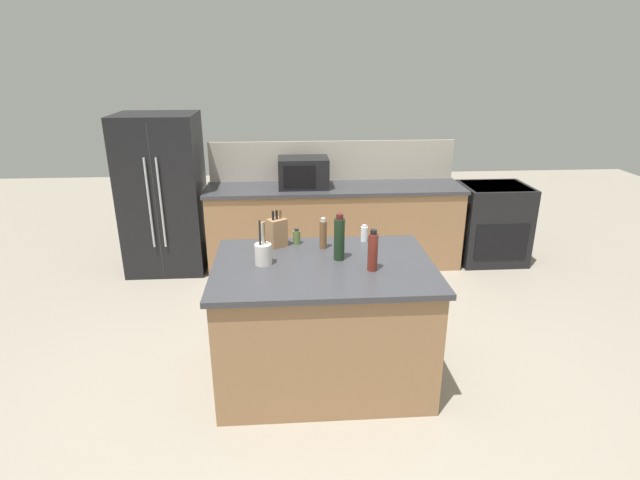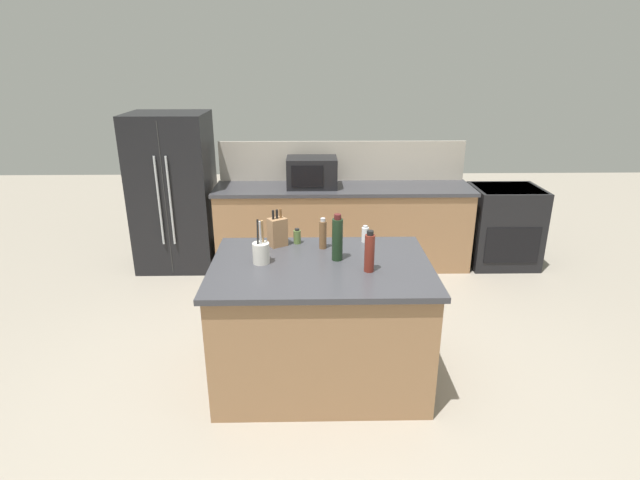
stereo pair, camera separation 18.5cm
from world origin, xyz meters
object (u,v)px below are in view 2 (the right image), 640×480
utensil_crock (261,252)px  pepper_grinder (323,234)px  spice_jar_oregano (297,236)px  microwave (312,172)px  refrigerator (174,192)px  range_oven (503,226)px  vinegar_bottle (369,252)px  wine_bottle (337,239)px  knife_block (277,232)px  salt_shaker (365,234)px

utensil_crock → pepper_grinder: bearing=32.3°
spice_jar_oregano → microwave: bearing=86.1°
refrigerator → range_oven: (3.79, -0.05, -0.41)m
vinegar_bottle → spice_jar_oregano: 0.75m
microwave → wine_bottle: bearing=-85.3°
knife_block → utensil_crock: bearing=-138.0°
spice_jar_oregano → salt_shaker: size_ratio=0.91×
spice_jar_oregano → salt_shaker: (0.54, 0.02, 0.01)m
refrigerator → vinegar_bottle: 3.08m
pepper_grinder → vinegar_bottle: (0.30, -0.44, 0.02)m
knife_block → vinegar_bottle: bearing=-70.1°
pepper_grinder → utensil_crock: bearing=-147.7°
spice_jar_oregano → refrigerator: bearing=128.2°
range_oven → microwave: size_ratio=1.67×
range_oven → knife_block: bearing=-143.8°
knife_block → salt_shaker: (0.69, 0.07, -0.05)m
refrigerator → pepper_grinder: (1.64, -1.94, 0.18)m
knife_block → vinegar_bottle: vinegar_bottle is taller
refrigerator → salt_shaker: (1.98, -1.81, 0.13)m
microwave → range_oven: bearing=-0.0°
microwave → pepper_grinder: (0.08, -1.89, -0.05)m
knife_block → vinegar_bottle: 0.82m
wine_bottle → vinegar_bottle: bearing=-45.2°
pepper_grinder → wine_bottle: size_ratio=0.70×
spice_jar_oregano → pepper_grinder: bearing=-29.3°
salt_shaker → microwave: bearing=103.2°
range_oven → microwave: bearing=180.0°
knife_block → spice_jar_oregano: 0.17m
knife_block → utensil_crock: 0.36m
refrigerator → microwave: (1.56, -0.05, 0.23)m
refrigerator → spice_jar_oregano: bearing=-51.8°
range_oven → spice_jar_oregano: spice_jar_oregano is taller
spice_jar_oregano → wine_bottle: size_ratio=0.35×
salt_shaker → range_oven: bearing=44.1°
microwave → wine_bottle: (0.17, -2.12, -0.01)m
utensil_crock → wine_bottle: bearing=5.3°
microwave → knife_block: bearing=-98.5°
knife_block → wine_bottle: wine_bottle is taller
microwave → salt_shaker: (0.41, -1.76, -0.10)m
refrigerator → wine_bottle: size_ratio=5.11×
range_oven → vinegar_bottle: 3.03m
pepper_grinder → microwave: bearing=92.3°
vinegar_bottle → wine_bottle: 0.29m
microwave → spice_jar_oregano: (-0.12, -1.78, -0.11)m
pepper_grinder → wine_bottle: (0.10, -0.23, 0.05)m
vinegar_bottle → refrigerator: bearing=129.2°
range_oven → pepper_grinder: (-2.15, -1.89, 0.59)m
knife_block → utensil_crock: size_ratio=0.91×
refrigerator → salt_shaker: refrigerator is taller
range_oven → utensil_crock: 3.43m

